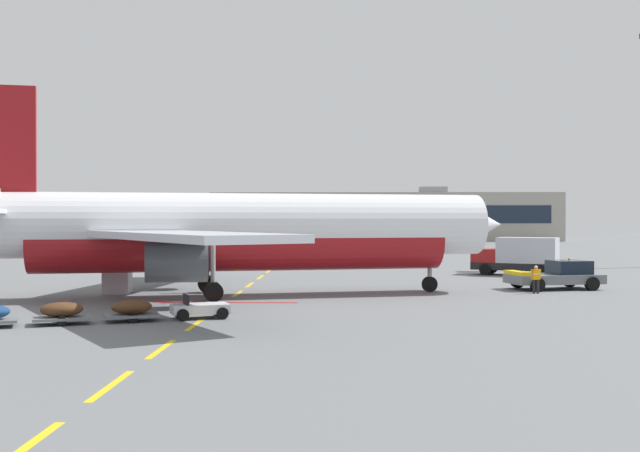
# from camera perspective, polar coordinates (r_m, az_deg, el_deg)

# --- Properties ---
(ground) EXTENTS (400.00, 400.00, 0.00)m
(ground) POSITION_cam_1_polar(r_m,az_deg,el_deg) (62.25, 16.07, -3.79)
(ground) COLOR slate
(apron_paint_markings) EXTENTS (8.00, 94.12, 0.01)m
(apron_paint_markings) POSITION_cam_1_polar(r_m,az_deg,el_deg) (57.38, -4.89, -4.13)
(apron_paint_markings) COLOR yellow
(apron_paint_markings) RESTS_ON ground
(airliner_foreground) EXTENTS (34.48, 33.64, 12.20)m
(airliner_foreground) POSITION_cam_1_polar(r_m,az_deg,el_deg) (46.08, -6.50, -0.34)
(airliner_foreground) COLOR white
(airliner_foreground) RESTS_ON ground
(pushback_tug) EXTENTS (6.48, 4.19, 2.08)m
(pushback_tug) POSITION_cam_1_polar(r_m,az_deg,el_deg) (52.87, 17.33, -3.56)
(pushback_tug) COLOR slate
(pushback_tug) RESTS_ON ground
(catering_truck) EXTENTS (7.37, 5.07, 3.14)m
(catering_truck) POSITION_cam_1_polar(r_m,az_deg,el_deg) (65.25, 14.61, -2.14)
(catering_truck) COLOR black
(catering_truck) RESTS_ON ground
(baggage_train) EXTENTS (11.36, 5.51, 1.14)m
(baggage_train) POSITION_cam_1_polar(r_m,az_deg,el_deg) (35.55, -16.28, -6.12)
(baggage_train) COLOR silver
(baggage_train) RESTS_ON ground
(ground_crew_worker) EXTENTS (0.67, 0.42, 1.75)m
(ground_crew_worker) POSITION_cam_1_polar(r_m,az_deg,el_deg) (49.47, 15.85, -3.72)
(ground_crew_worker) COLOR #232328
(ground_crew_worker) RESTS_ON ground
(uld_cargo_container) EXTENTS (1.73, 1.70, 1.60)m
(uld_cargo_container) POSITION_cam_1_polar(r_m,az_deg,el_deg) (49.24, -14.92, -3.97)
(uld_cargo_container) COLOR #B7BCC6
(uld_cargo_container) RESTS_ON ground
(terminal_satellite) EXTENTS (75.68, 24.20, 12.09)m
(terminal_satellite) POSITION_cam_1_polar(r_m,az_deg,el_deg) (174.54, 4.76, 0.68)
(terminal_satellite) COLOR #9E998E
(terminal_satellite) RESTS_ON ground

